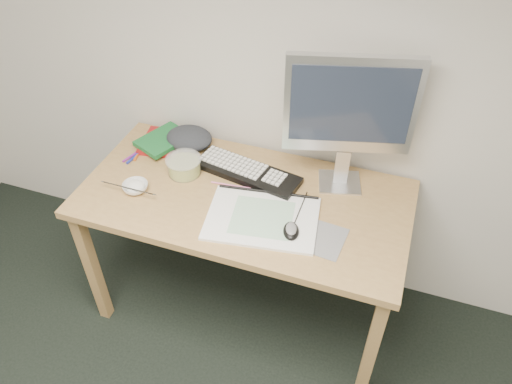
% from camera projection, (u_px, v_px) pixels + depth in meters
% --- Properties ---
extents(desk, '(1.40, 0.70, 0.75)m').
position_uv_depth(desk, '(244.00, 210.00, 2.17)').
color(desk, tan).
rests_on(desk, ground).
extents(mousepad, '(0.22, 0.20, 0.00)m').
position_uv_depth(mousepad, '(318.00, 238.00, 1.94)').
color(mousepad, slate).
rests_on(mousepad, desk).
extents(sketchpad, '(0.49, 0.38, 0.01)m').
position_uv_depth(sketchpad, '(262.00, 218.00, 2.01)').
color(sketchpad, silver).
rests_on(sketchpad, desk).
extents(keyboard, '(0.50, 0.24, 0.03)m').
position_uv_depth(keyboard, '(247.00, 172.00, 2.21)').
color(keyboard, black).
rests_on(keyboard, desk).
extents(monitor, '(0.51, 0.20, 0.60)m').
position_uv_depth(monitor, '(350.00, 109.00, 1.93)').
color(monitor, silver).
rests_on(monitor, desk).
extents(mouse, '(0.09, 0.11, 0.03)m').
position_uv_depth(mouse, '(291.00, 229.00, 1.93)').
color(mouse, black).
rests_on(mouse, sketchpad).
extents(rice_bowl, '(0.13, 0.13, 0.03)m').
position_uv_depth(rice_bowl, '(135.00, 187.00, 2.13)').
color(rice_bowl, white).
rests_on(rice_bowl, desk).
extents(chopsticks, '(0.25, 0.02, 0.02)m').
position_uv_depth(chopsticks, '(129.00, 188.00, 2.10)').
color(chopsticks, silver).
rests_on(chopsticks, rice_bowl).
extents(fruit_tub, '(0.16, 0.16, 0.08)m').
position_uv_depth(fruit_tub, '(184.00, 166.00, 2.21)').
color(fruit_tub, gold).
rests_on(fruit_tub, desk).
extents(book_red, '(0.19, 0.24, 0.02)m').
position_uv_depth(book_red, '(160.00, 142.00, 2.39)').
color(book_red, maroon).
rests_on(book_red, desk).
extents(book_green, '(0.25, 0.28, 0.02)m').
position_uv_depth(book_green, '(163.00, 140.00, 2.37)').
color(book_green, '#18622C').
rests_on(book_green, book_red).
extents(cloth_lump, '(0.20, 0.18, 0.08)m').
position_uv_depth(cloth_lump, '(189.00, 138.00, 2.37)').
color(cloth_lump, '#26282D').
rests_on(cloth_lump, desk).
extents(pencil_pink, '(0.18, 0.02, 0.01)m').
position_uv_depth(pencil_pink, '(231.00, 185.00, 2.17)').
color(pencil_pink, pink).
rests_on(pencil_pink, desk).
extents(pencil_tan, '(0.14, 0.13, 0.01)m').
position_uv_depth(pencil_tan, '(249.00, 182.00, 2.18)').
color(pencil_tan, tan).
rests_on(pencil_tan, desk).
extents(pencil_black, '(0.18, 0.03, 0.01)m').
position_uv_depth(pencil_black, '(256.00, 196.00, 2.12)').
color(pencil_black, black).
rests_on(pencil_black, desk).
extents(marker_blue, '(0.03, 0.14, 0.01)m').
position_uv_depth(marker_blue, '(136.00, 155.00, 2.32)').
color(marker_blue, '#1B2896').
rests_on(marker_blue, desk).
extents(marker_orange, '(0.03, 0.13, 0.01)m').
position_uv_depth(marker_orange, '(139.00, 152.00, 2.34)').
color(marker_orange, '#CF5818').
rests_on(marker_orange, desk).
extents(marker_purple, '(0.05, 0.12, 0.01)m').
position_uv_depth(marker_purple, '(133.00, 155.00, 2.32)').
color(marker_purple, '#85268E').
rests_on(marker_purple, desk).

